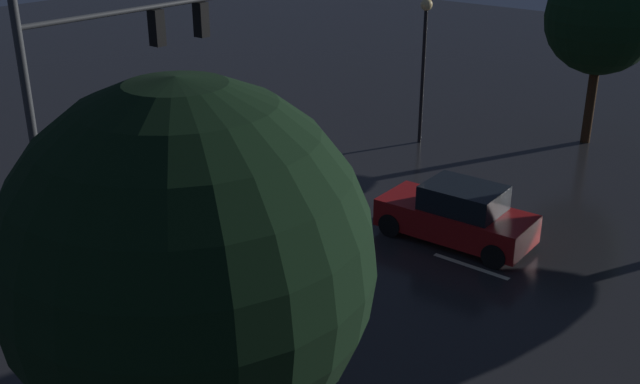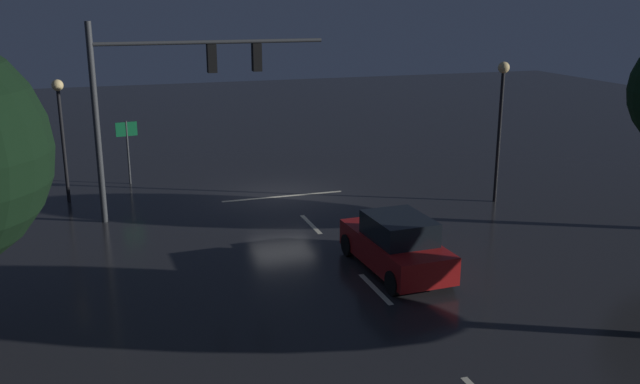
% 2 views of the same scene
% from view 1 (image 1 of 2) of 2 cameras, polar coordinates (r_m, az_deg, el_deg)
% --- Properties ---
extents(ground_plane, '(80.00, 80.00, 0.00)m').
position_cam_1_polar(ground_plane, '(26.08, -8.32, 1.02)').
color(ground_plane, '#232326').
extents(traffic_signal_assembly, '(8.30, 0.47, 7.03)m').
position_cam_1_polar(traffic_signal_assembly, '(20.98, -15.22, 9.05)').
color(traffic_signal_assembly, '#383A3D').
rests_on(traffic_signal_assembly, ground_plane).
extents(lane_dash_far, '(0.16, 2.20, 0.01)m').
position_cam_1_polar(lane_dash_far, '(23.48, -1.63, -1.23)').
color(lane_dash_far, beige).
rests_on(lane_dash_far, ground_plane).
extents(lane_dash_mid, '(0.16, 2.20, 0.01)m').
position_cam_1_polar(lane_dash_mid, '(20.47, 11.29, -5.51)').
color(lane_dash_mid, beige).
rests_on(lane_dash_mid, ground_plane).
extents(stop_bar, '(5.00, 0.16, 0.01)m').
position_cam_1_polar(stop_bar, '(25.93, -8.00, 0.92)').
color(stop_bar, beige).
rests_on(stop_bar, ground_plane).
extents(car_approaching, '(2.05, 4.43, 1.70)m').
position_cam_1_polar(car_approaching, '(21.44, 10.30, -1.71)').
color(car_approaching, maroon).
rests_on(car_approaching, ground_plane).
extents(street_lamp_left_kerb, '(0.44, 0.44, 5.47)m').
position_cam_1_polar(street_lamp_left_kerb, '(28.65, 7.87, 10.93)').
color(street_lamp_left_kerb, black).
rests_on(street_lamp_left_kerb, ground_plane).
extents(tree_left_far, '(4.14, 4.14, 6.84)m').
position_cam_1_polar(tree_left_far, '(30.05, 20.51, 12.17)').
color(tree_left_far, '#382314').
rests_on(tree_left_far, ground_plane).
extents(tree_right_far, '(5.07, 5.07, 7.29)m').
position_cam_1_polar(tree_right_far, '(10.33, -9.86, -5.23)').
color(tree_right_far, '#382314').
rests_on(tree_right_far, ground_plane).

